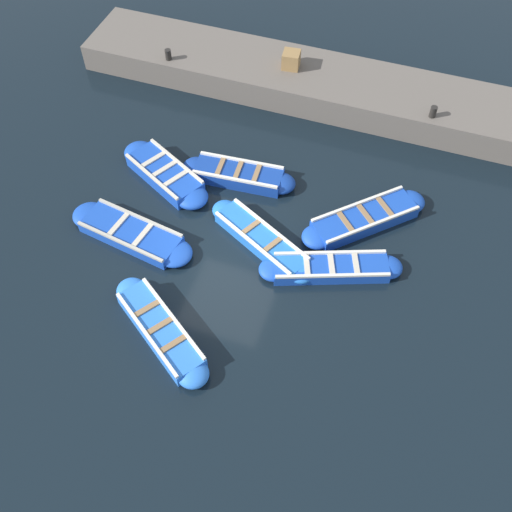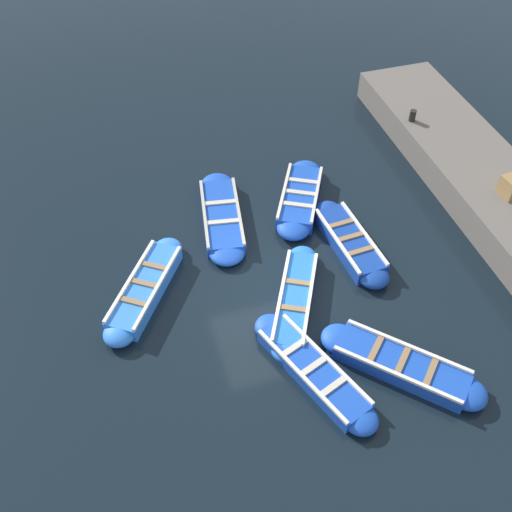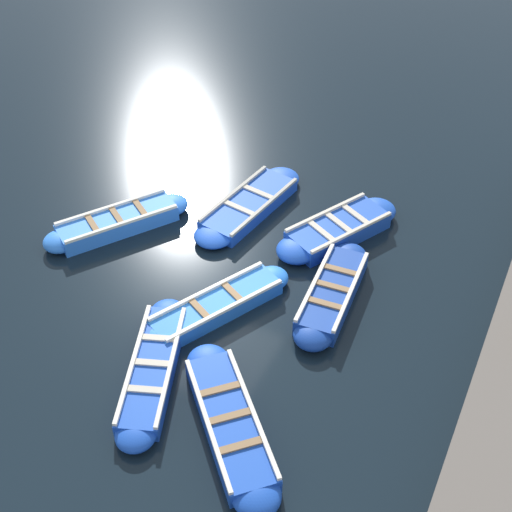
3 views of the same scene
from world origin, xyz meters
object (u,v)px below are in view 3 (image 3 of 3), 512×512
at_px(boat_end_of_row, 249,205).
at_px(boat_centre, 230,423).
at_px(boat_broadside, 338,230).
at_px(boat_outer_right, 118,222).
at_px(boat_drifting, 153,369).
at_px(boat_far_corner, 217,306).
at_px(boat_stern_in, 332,293).

relative_size(boat_end_of_row, boat_centre, 1.17).
relative_size(boat_broadside, boat_end_of_row, 0.89).
relative_size(boat_centre, boat_outer_right, 0.97).
bearing_deg(boat_centre, boat_drifting, -13.32).
relative_size(boat_broadside, boat_outer_right, 1.01).
xyz_separation_m(boat_end_of_row, boat_centre, (-2.55, 5.82, 0.03)).
relative_size(boat_far_corner, boat_centre, 1.08).
xyz_separation_m(boat_far_corner, boat_centre, (-1.61, 2.44, 0.02)).
height_order(boat_end_of_row, boat_far_corner, boat_far_corner).
relative_size(boat_drifting, boat_stern_in, 1.09).
relative_size(boat_broadside, boat_far_corner, 0.97).
xyz_separation_m(boat_drifting, boat_stern_in, (-2.31, -3.38, 0.03)).
relative_size(boat_stern_in, boat_outer_right, 1.01).
height_order(boat_broadside, boat_far_corner, boat_broadside).
height_order(boat_drifting, boat_outer_right, boat_outer_right).
bearing_deg(boat_end_of_row, boat_broadside, -179.04).
bearing_deg(boat_far_corner, boat_end_of_row, -74.40).
distance_m(boat_drifting, boat_stern_in, 4.10).
bearing_deg(boat_stern_in, boat_end_of_row, -33.89).
bearing_deg(boat_outer_right, boat_stern_in, -179.82).
bearing_deg(boat_drifting, boat_end_of_row, -83.06).
distance_m(boat_far_corner, boat_stern_in, 2.45).
xyz_separation_m(boat_broadside, boat_far_corner, (1.36, 3.42, -0.03)).
bearing_deg(boat_centre, boat_outer_right, -37.27).
height_order(boat_broadside, boat_outer_right, boat_broadside).
bearing_deg(boat_centre, boat_end_of_row, -66.33).
xyz_separation_m(boat_far_corner, boat_stern_in, (-2.02, -1.40, 0.03)).
xyz_separation_m(boat_stern_in, boat_outer_right, (5.43, 0.02, 0.00)).
distance_m(boat_centre, boat_outer_right, 6.30).
bearing_deg(boat_drifting, boat_broadside, -106.92).
xyz_separation_m(boat_drifting, boat_far_corner, (-0.29, -1.99, 0.00)).
bearing_deg(boat_centre, boat_far_corner, -56.61).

